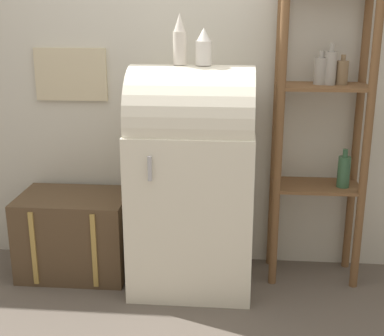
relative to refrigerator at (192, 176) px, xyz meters
The scene contains 7 objects.
ground_plane 0.75m from the refrigerator, 89.99° to the right, with size 12.00×12.00×0.00m, color #60564C.
wall_back 0.73m from the refrigerator, 90.72° to the left, with size 7.00×0.09×2.70m.
refrigerator is the anchor object (origin of this frame).
suitcase_trunk 0.90m from the refrigerator, behind, with size 0.70×0.48×0.54m.
shelf_unit 0.87m from the refrigerator, 10.55° to the left, with size 0.56×0.32×1.89m.
vase_left 0.81m from the refrigerator, behind, with size 0.08×0.08×0.29m.
vase_center 0.77m from the refrigerator, 12.06° to the right, with size 0.09×0.09×0.21m.
Camera 1 is at (0.27, -2.89, 1.72)m, focal length 50.00 mm.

